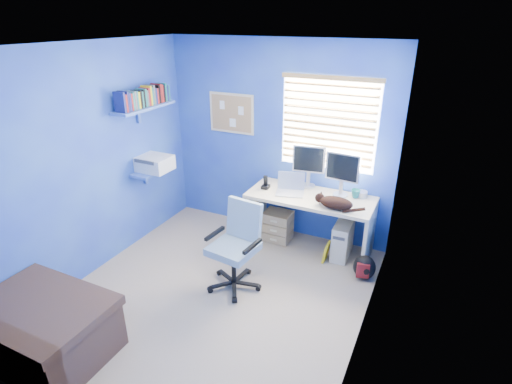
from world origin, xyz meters
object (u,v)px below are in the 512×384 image
at_px(tower_pc, 343,239).
at_px(cat, 336,203).
at_px(desk, 309,223).
at_px(laptop, 290,185).
at_px(office_chair, 236,257).

bearing_deg(tower_pc, cat, -106.49).
xyz_separation_m(desk, tower_pc, (0.42, 0.04, -0.14)).
distance_m(laptop, office_chair, 1.13).
distance_m(cat, office_chair, 1.26).
xyz_separation_m(laptop, office_chair, (-0.22, -0.99, -0.50)).
xyz_separation_m(desk, office_chair, (-0.47, -1.03, -0.02)).
height_order(cat, office_chair, office_chair).
bearing_deg(desk, laptop, -170.45).
xyz_separation_m(tower_pc, office_chair, (-0.90, -1.07, 0.13)).
bearing_deg(laptop, office_chair, -117.57).
distance_m(tower_pc, office_chair, 1.40).
bearing_deg(desk, tower_pc, 5.40).
height_order(laptop, cat, laptop).
bearing_deg(tower_pc, office_chair, -131.30).
relative_size(tower_pc, office_chair, 0.48).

